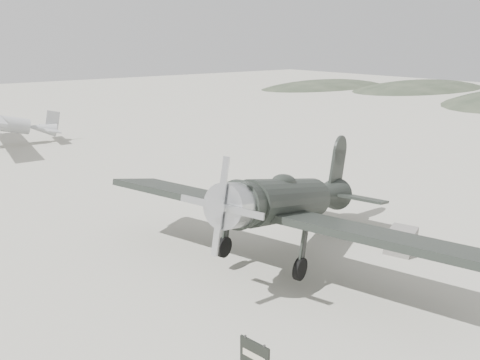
% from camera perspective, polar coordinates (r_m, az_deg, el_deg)
% --- Properties ---
extents(ground, '(160.00, 160.00, 0.00)m').
position_cam_1_polar(ground, '(21.00, -0.92, -4.79)').
color(ground, gray).
rests_on(ground, ground).
extents(hill_east_north, '(36.00, 18.00, 6.00)m').
position_cam_1_polar(hill_east_north, '(84.30, 21.15, 10.35)').
color(hill_east_north, '#2A3426').
rests_on(hill_east_north, ground).
extents(hill_northeast, '(32.00, 16.00, 5.20)m').
position_cam_1_polar(hill_northeast, '(83.45, 10.32, 11.13)').
color(hill_northeast, '#2A3426').
rests_on(hill_northeast, ground).
extents(lowwing_monoplane, '(9.49, 13.00, 4.22)m').
position_cam_1_polar(lowwing_monoplane, '(16.67, 6.10, -2.50)').
color(lowwing_monoplane, black).
rests_on(lowwing_monoplane, ground).
extents(equipment_block, '(1.76, 1.44, 0.76)m').
position_cam_1_polar(equipment_block, '(18.94, 19.05, -6.97)').
color(equipment_block, slate).
rests_on(equipment_block, ground).
extents(sign_board, '(0.22, 0.82, 1.20)m').
position_cam_1_polar(sign_board, '(11.43, 1.79, -20.90)').
color(sign_board, '#333333').
rests_on(sign_board, ground).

